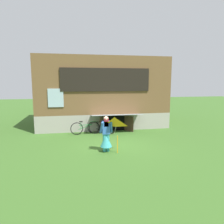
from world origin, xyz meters
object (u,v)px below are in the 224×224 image
Objects in this scene: bicycle_green at (85,128)px; person at (106,137)px; bicycle_black at (102,128)px; kite at (114,126)px.

person is at bearing -85.74° from bicycle_green.
bicycle_black is (0.25, 3.12, -0.31)m from person.
kite is at bearing -72.53° from bicycle_black.
bicycle_green is at bearing -170.13° from bicycle_black.
person is at bearing 120.20° from kite.
bicycle_green is (-0.75, 3.24, -0.28)m from person.
person is 1.01× the size of bicycle_black.
kite is at bearing -49.62° from person.
person is 0.92× the size of bicycle_green.
kite is 0.89× the size of bicycle_green.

